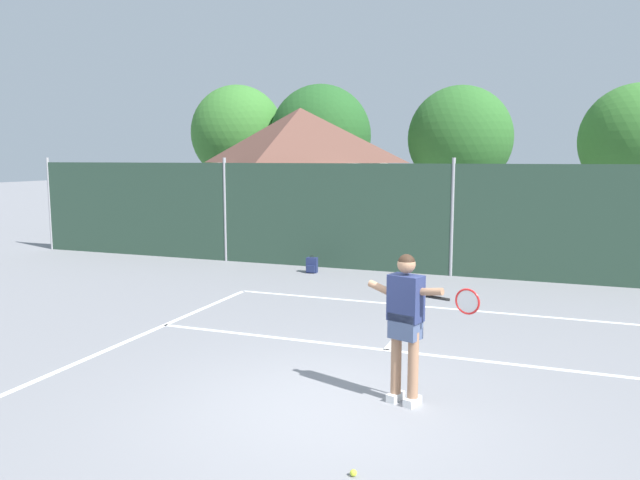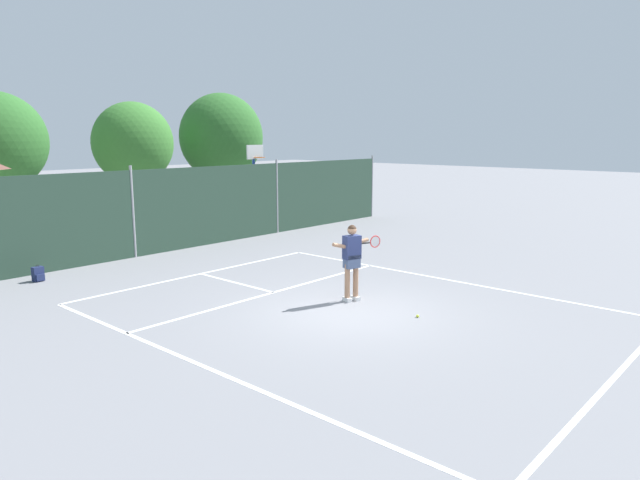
# 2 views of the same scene
# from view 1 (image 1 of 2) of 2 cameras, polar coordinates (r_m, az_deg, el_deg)

# --- Properties ---
(ground_plane) EXTENTS (120.00, 120.00, 0.00)m
(ground_plane) POSITION_cam_1_polar(r_m,az_deg,el_deg) (7.60, 1.27, -15.56)
(ground_plane) COLOR gray
(court_markings) EXTENTS (8.30, 11.10, 0.01)m
(court_markings) POSITION_cam_1_polar(r_m,az_deg,el_deg) (8.16, 2.82, -13.85)
(court_markings) COLOR white
(court_markings) RESTS_ON ground
(chainlink_fence) EXTENTS (26.09, 0.09, 2.99)m
(chainlink_fence) POSITION_cam_1_polar(r_m,az_deg,el_deg) (15.83, 12.18, 1.81)
(chainlink_fence) COLOR #284233
(chainlink_fence) RESTS_ON ground
(clubhouse_building) EXTENTS (5.43, 4.94, 4.68)m
(clubhouse_building) POSITION_cam_1_polar(r_m,az_deg,el_deg) (21.38, -1.83, 6.15)
(clubhouse_building) COLOR silver
(clubhouse_building) RESTS_ON ground
(treeline_backdrop) EXTENTS (25.17, 4.21, 6.21)m
(treeline_backdrop) POSITION_cam_1_polar(r_m,az_deg,el_deg) (23.89, 16.03, 9.35)
(treeline_backdrop) COLOR brown
(treeline_backdrop) RESTS_ON ground
(tennis_player) EXTENTS (1.41, 0.41, 1.85)m
(tennis_player) POSITION_cam_1_polar(r_m,az_deg,el_deg) (7.52, 8.04, -6.92)
(tennis_player) COLOR silver
(tennis_player) RESTS_ON ground
(tennis_ball) EXTENTS (0.07, 0.07, 0.07)m
(tennis_ball) POSITION_cam_1_polar(r_m,az_deg,el_deg) (6.22, 3.12, -20.79)
(tennis_ball) COLOR #CCE033
(tennis_ball) RESTS_ON ground
(backpack_navy) EXTENTS (0.29, 0.26, 0.46)m
(backpack_navy) POSITION_cam_1_polar(r_m,az_deg,el_deg) (16.05, -0.76, -2.38)
(backpack_navy) COLOR navy
(backpack_navy) RESTS_ON ground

